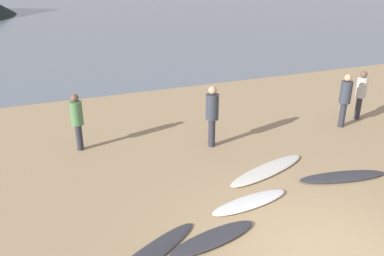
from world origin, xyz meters
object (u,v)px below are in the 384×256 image
(surfboard_2, at_px, (250,202))
(person_0, at_px, (345,96))
(person_1, at_px, (212,112))
(surfboard_1, at_px, (213,238))
(person_2, at_px, (77,118))
(surfboard_3, at_px, (267,170))
(surfboard_4, at_px, (343,177))
(person_3, at_px, (361,91))

(surfboard_2, xyz_separation_m, person_0, (5.22, 2.81, 1.00))
(person_1, bearing_deg, person_0, 26.07)
(surfboard_1, bearing_deg, person_2, 98.59)
(surfboard_3, bearing_deg, surfboard_4, -50.78)
(person_0, relative_size, person_2, 1.07)
(person_2, bearing_deg, surfboard_1, 51.84)
(surfboard_3, distance_m, person_1, 2.33)
(person_3, bearing_deg, person_0, -30.02)
(surfboard_3, distance_m, person_2, 5.42)
(surfboard_1, relative_size, person_2, 1.14)
(surfboard_1, distance_m, surfboard_2, 1.52)
(surfboard_1, relative_size, surfboard_2, 0.98)
(person_2, bearing_deg, person_0, 112.59)
(surfboard_3, distance_m, surfboard_4, 1.84)
(surfboard_1, distance_m, person_1, 4.44)
(surfboard_1, xyz_separation_m, surfboard_3, (2.49, 1.90, 0.00))
(surfboard_3, relative_size, person_1, 1.45)
(person_2, bearing_deg, person_3, 115.98)
(surfboard_2, relative_size, surfboard_4, 0.86)
(person_0, relative_size, person_3, 1.05)
(surfboard_4, relative_size, person_2, 1.37)
(surfboard_3, bearing_deg, person_3, 5.41)
(person_0, height_order, person_1, person_1)
(surfboard_2, relative_size, person_3, 1.15)
(surfboard_2, bearing_deg, surfboard_3, 36.14)
(surfboard_4, height_order, person_2, person_2)
(surfboard_4, height_order, person_0, person_0)
(surfboard_2, xyz_separation_m, person_3, (6.27, 3.17, 0.96))
(person_1, relative_size, person_2, 1.09)
(person_0, bearing_deg, surfboard_1, -99.46)
(surfboard_1, bearing_deg, surfboard_3, 27.43)
(surfboard_1, bearing_deg, surfboard_4, 2.37)
(surfboard_1, height_order, surfboard_2, surfboard_2)
(person_1, bearing_deg, surfboard_3, -42.72)
(surfboard_1, height_order, person_0, person_0)
(surfboard_3, bearing_deg, surfboard_2, -153.86)
(person_3, bearing_deg, person_1, -48.31)
(person_3, bearing_deg, surfboard_2, -22.21)
(person_0, distance_m, person_1, 4.66)
(surfboard_1, relative_size, surfboard_3, 0.72)
(surfboard_3, relative_size, person_2, 1.58)
(surfboard_1, height_order, surfboard_3, surfboard_3)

